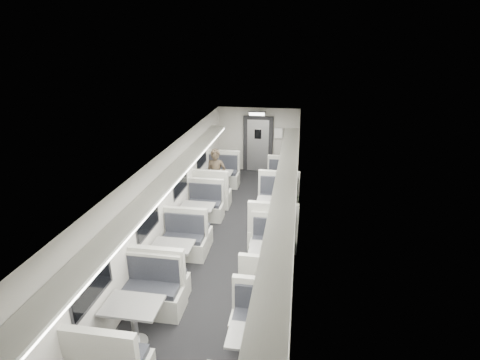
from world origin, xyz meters
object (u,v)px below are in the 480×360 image
(booth_left_b, at_px, (198,218))
(booth_right_a, at_px, (280,186))
(booth_right_c, at_px, (269,262))
(exit_sign, at_px, (257,114))
(booth_left_d, at_px, (134,324))
(vestibule_door, at_px, (258,145))
(booth_right_b, at_px, (276,215))
(booth_left_c, at_px, (173,259))
(booth_left_a, at_px, (218,183))
(passenger, at_px, (216,177))
(booth_right_d, at_px, (254,354))

(booth_left_b, height_order, booth_right_a, booth_left_b)
(booth_left_b, bearing_deg, booth_right_a, 52.54)
(booth_right_a, bearing_deg, booth_right_c, -90.00)
(exit_sign, bearing_deg, booth_left_d, -96.77)
(booth_left_b, bearing_deg, vestibule_door, 78.64)
(booth_right_b, bearing_deg, booth_right_a, 90.00)
(booth_left_c, relative_size, booth_left_d, 0.94)
(booth_right_b, xyz_separation_m, booth_right_c, (0.00, -2.10, -0.07))
(vestibule_door, bearing_deg, booth_left_c, -98.19)
(booth_left_a, relative_size, booth_right_c, 1.13)
(passenger, bearing_deg, booth_left_d, -88.47)
(booth_right_b, xyz_separation_m, booth_right_d, (0.00, -4.59, -0.07))
(booth_left_b, distance_m, booth_right_b, 2.04)
(booth_left_a, xyz_separation_m, vestibule_door, (1.00, 2.53, 0.64))
(booth_left_d, distance_m, exit_sign, 8.68)
(booth_left_b, height_order, booth_right_b, booth_right_b)
(booth_left_d, bearing_deg, exit_sign, 83.23)
(booth_left_d, distance_m, booth_right_a, 6.84)
(booth_left_c, distance_m, booth_right_a, 5.00)
(booth_left_a, xyz_separation_m, booth_left_d, (0.00, -6.37, 0.00))
(booth_left_a, height_order, passenger, passenger)
(passenger, bearing_deg, booth_left_b, -90.30)
(booth_left_a, bearing_deg, booth_right_d, -73.23)
(booth_right_b, bearing_deg, booth_left_d, -114.83)
(booth_right_a, distance_m, exit_sign, 2.86)
(booth_right_b, xyz_separation_m, passenger, (-1.91, 1.45, 0.43))
(booth_right_a, bearing_deg, vestibule_door, 112.90)
(exit_sign, bearing_deg, booth_right_d, -83.43)
(passenger, bearing_deg, exit_sign, 73.35)
(booth_left_a, xyz_separation_m, booth_right_d, (2.00, -6.64, -0.05))
(booth_right_a, relative_size, booth_right_d, 1.03)
(booth_left_c, xyz_separation_m, booth_right_b, (2.00, 2.37, 0.05))
(booth_right_c, bearing_deg, booth_left_c, -172.29)
(booth_right_a, height_order, booth_right_b, booth_right_b)
(booth_left_b, xyz_separation_m, booth_left_d, (0.00, -3.93, 0.03))
(booth_left_c, bearing_deg, exit_sign, 81.21)
(passenger, bearing_deg, booth_left_a, 100.55)
(booth_left_b, relative_size, passenger, 1.22)
(booth_left_a, relative_size, passenger, 1.31)
(booth_right_a, bearing_deg, booth_left_a, -175.33)
(booth_right_b, xyz_separation_m, vestibule_door, (-1.00, 4.58, 0.62))
(booth_left_c, bearing_deg, booth_right_a, 66.43)
(booth_left_a, distance_m, exit_sign, 2.95)
(booth_left_c, height_order, booth_right_b, booth_right_b)
(booth_left_a, xyz_separation_m, booth_right_c, (2.00, -4.15, -0.05))
(booth_right_a, relative_size, booth_right_b, 0.86)
(booth_left_d, bearing_deg, booth_right_c, 48.05)
(booth_right_b, height_order, booth_right_d, booth_right_b)
(booth_left_d, bearing_deg, vestibule_door, 83.59)
(booth_left_a, relative_size, vestibule_door, 1.07)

